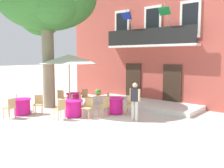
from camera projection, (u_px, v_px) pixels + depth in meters
name	position (u px, v px, depth m)	size (l,w,h in m)	color
ground_plane	(90.00, 119.00, 10.77)	(120.00, 120.00, 0.00)	beige
building_facade	(169.00, 41.00, 15.58)	(13.00, 5.09, 7.50)	#B24C42
entrance_step_platform	(142.00, 103.00, 13.66)	(6.38, 2.12, 0.25)	silver
plane_tree	(46.00, 2.00, 12.72)	(5.59, 4.91, 7.35)	#7F755B
cafe_table_near_tree	(73.00, 108.00, 11.15)	(0.86, 0.86, 0.76)	#DB1984
cafe_chair_near_tree_0	(60.00, 108.00, 10.55)	(0.44, 0.44, 0.91)	tan
cafe_chair_near_tree_1	(88.00, 106.00, 10.87)	(0.48, 0.48, 0.91)	tan
cafe_chair_near_tree_2	(74.00, 102.00, 11.88)	(0.56, 0.56, 0.91)	tan
cafe_table_middle	(74.00, 100.00, 13.25)	(0.86, 0.86, 0.76)	#DB1984
cafe_chair_middle_0	(62.00, 97.00, 13.45)	(0.50, 0.50, 0.91)	tan
cafe_chair_middle_1	(78.00, 100.00, 12.54)	(0.55, 0.55, 0.91)	tan
cafe_chair_middle_2	(86.00, 96.00, 13.72)	(0.49, 0.49, 0.91)	tan
cafe_table_front	(22.00, 106.00, 11.54)	(0.86, 0.86, 0.76)	#DB1984
cafe_chair_front_0	(19.00, 101.00, 12.17)	(0.53, 0.53, 0.91)	tan
cafe_chair_front_1	(10.00, 107.00, 10.82)	(0.48, 0.48, 0.91)	tan
cafe_chair_front_2	(38.00, 103.00, 11.66)	(0.57, 0.57, 0.91)	tan
cafe_table_far_side	(115.00, 106.00, 11.73)	(0.86, 0.86, 0.76)	#DB1984
cafe_chair_far_side_0	(105.00, 105.00, 11.14)	(0.44, 0.44, 0.91)	tan
cafe_chair_far_side_1	(130.00, 104.00, 11.47)	(0.49, 0.49, 0.91)	tan
cafe_chair_far_side_2	(110.00, 100.00, 12.43)	(0.56, 0.56, 0.91)	tan
cafe_umbrella	(69.00, 59.00, 12.34)	(2.90, 2.90, 2.85)	#997A56
ground_planter_left	(98.00, 93.00, 16.03)	(0.41, 0.41, 0.62)	#995638
pedestrian_near_entrance	(135.00, 100.00, 10.34)	(0.53, 0.36, 1.65)	silver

